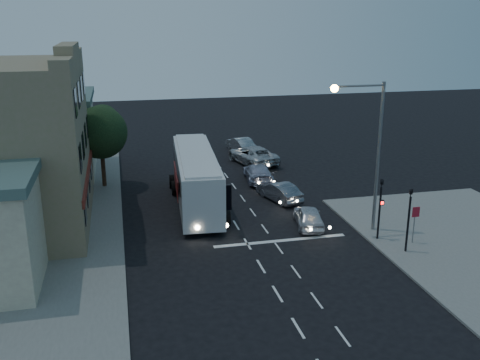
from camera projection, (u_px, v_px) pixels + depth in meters
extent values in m
plane|color=black|center=(256.00, 258.00, 29.17)|extent=(120.00, 120.00, 0.00)
cube|color=slate|center=(26.00, 224.00, 33.80)|extent=(12.00, 50.00, 0.12)
cube|color=silver|center=(298.00, 328.00, 22.64)|extent=(0.12, 1.60, 0.01)
cube|color=silver|center=(277.00, 294.00, 25.44)|extent=(0.12, 1.60, 0.01)
cube|color=silver|center=(261.00, 266.00, 28.23)|extent=(0.12, 1.60, 0.01)
cube|color=silver|center=(247.00, 244.00, 31.03)|extent=(0.12, 1.60, 0.01)
cube|color=silver|center=(236.00, 225.00, 33.82)|extent=(0.12, 1.60, 0.01)
cube|color=silver|center=(227.00, 209.00, 36.62)|extent=(0.12, 1.60, 0.01)
cube|color=silver|center=(218.00, 195.00, 39.41)|extent=(0.12, 1.60, 0.01)
cube|color=silver|center=(211.00, 184.00, 42.21)|extent=(0.12, 1.60, 0.01)
cube|color=silver|center=(205.00, 173.00, 45.00)|extent=(0.12, 1.60, 0.01)
cube|color=silver|center=(343.00, 336.00, 22.06)|extent=(0.10, 1.50, 0.01)
cube|color=silver|center=(317.00, 300.00, 24.85)|extent=(0.10, 1.50, 0.01)
cube|color=silver|center=(296.00, 272.00, 27.65)|extent=(0.10, 1.50, 0.01)
cube|color=silver|center=(279.00, 248.00, 30.44)|extent=(0.10, 1.50, 0.01)
cube|color=silver|center=(265.00, 229.00, 33.24)|extent=(0.10, 1.50, 0.01)
cube|color=silver|center=(253.00, 212.00, 36.03)|extent=(0.10, 1.50, 0.01)
cube|color=silver|center=(243.00, 198.00, 38.82)|extent=(0.10, 1.50, 0.01)
cube|color=silver|center=(234.00, 186.00, 41.62)|extent=(0.10, 1.50, 0.01)
cube|color=silver|center=(226.00, 175.00, 44.41)|extent=(0.10, 1.50, 0.01)
cube|color=silver|center=(219.00, 166.00, 47.21)|extent=(0.10, 1.50, 0.01)
cube|color=silver|center=(280.00, 241.00, 31.46)|extent=(8.00, 0.35, 0.01)
cube|color=silver|center=(196.00, 177.00, 36.94)|extent=(3.42, 12.45, 3.28)
cube|color=silver|center=(195.00, 154.00, 36.44)|extent=(2.99, 12.01, 0.18)
cube|color=black|center=(211.00, 198.00, 31.11)|extent=(2.36, 0.29, 1.54)
cube|color=black|center=(213.00, 165.00, 37.50)|extent=(0.76, 10.22, 0.92)
cube|color=black|center=(176.00, 167.00, 36.94)|extent=(0.76, 10.22, 0.92)
cube|color=maroon|center=(212.00, 178.00, 38.31)|extent=(0.43, 5.62, 1.43)
cube|color=maroon|center=(176.00, 181.00, 37.75)|extent=(0.43, 5.62, 1.43)
cylinder|color=black|center=(187.00, 221.00, 33.09)|extent=(0.43, 1.05, 1.02)
cylinder|color=black|center=(227.00, 218.00, 33.64)|extent=(0.43, 1.05, 1.02)
cylinder|color=black|center=(174.00, 188.00, 39.48)|extent=(0.43, 1.05, 1.02)
cylinder|color=black|center=(208.00, 186.00, 40.04)|extent=(0.43, 1.05, 1.02)
cylinder|color=black|center=(172.00, 181.00, 41.11)|extent=(0.43, 1.05, 1.02)
cylinder|color=black|center=(205.00, 179.00, 41.66)|extent=(0.43, 1.05, 1.02)
cylinder|color=#FFF2CC|center=(198.00, 228.00, 31.37)|extent=(0.27, 0.07, 0.27)
cylinder|color=#FFF2CC|center=(227.00, 225.00, 31.74)|extent=(0.27, 0.07, 0.27)
imported|color=silver|center=(309.00, 216.00, 33.46)|extent=(2.27, 4.11, 1.32)
imported|color=slate|center=(279.00, 192.00, 38.17)|extent=(2.57, 4.33, 1.35)
imported|color=#AFADC0|center=(258.00, 173.00, 42.67)|extent=(2.40, 4.98, 1.40)
imported|color=#B7B7BA|center=(253.00, 155.00, 47.73)|extent=(4.09, 6.33, 1.62)
imported|color=#A5A5A6|center=(241.00, 144.00, 52.08)|extent=(2.21, 4.51, 1.42)
cylinder|color=black|center=(379.00, 213.00, 31.05)|extent=(0.12, 0.12, 3.20)
imported|color=black|center=(382.00, 179.00, 30.44)|extent=(0.15, 0.18, 0.90)
cube|color=black|center=(382.00, 203.00, 30.67)|extent=(0.25, 0.12, 0.30)
cube|color=#FF0C0C|center=(382.00, 203.00, 30.61)|extent=(0.16, 0.02, 0.18)
cylinder|color=black|center=(408.00, 224.00, 29.33)|extent=(0.12, 0.12, 3.20)
imported|color=black|center=(412.00, 189.00, 28.73)|extent=(0.18, 0.15, 0.90)
cylinder|color=slate|center=(414.00, 226.00, 30.66)|extent=(0.06, 0.06, 2.00)
cube|color=maroon|center=(416.00, 212.00, 30.33)|extent=(0.45, 0.03, 0.60)
cylinder|color=slate|center=(378.00, 158.00, 31.59)|extent=(0.20, 0.20, 9.00)
cylinder|color=slate|center=(359.00, 86.00, 30.00)|extent=(3.00, 0.12, 0.12)
sphere|color=#FFBF59|center=(334.00, 88.00, 29.71)|extent=(0.44, 0.44, 0.44)
cube|color=olive|center=(68.00, 57.00, 31.53)|extent=(1.00, 12.00, 0.50)
cube|color=olive|center=(67.00, 48.00, 31.39)|extent=(1.00, 6.00, 0.50)
cube|color=maroon|center=(88.00, 174.00, 33.77)|extent=(0.15, 12.00, 0.50)
cube|color=black|center=(85.00, 210.00, 29.81)|extent=(0.06, 1.30, 1.50)
cube|color=black|center=(87.00, 193.00, 32.61)|extent=(0.06, 1.30, 1.50)
cube|color=black|center=(89.00, 179.00, 35.40)|extent=(0.06, 1.30, 1.50)
cube|color=black|center=(91.00, 167.00, 38.19)|extent=(0.06, 1.30, 1.50)
cube|color=black|center=(80.00, 158.00, 28.93)|extent=(0.06, 1.30, 1.50)
cube|color=black|center=(83.00, 145.00, 31.73)|extent=(0.06, 1.30, 1.50)
cube|color=black|center=(85.00, 135.00, 34.52)|extent=(0.06, 1.30, 1.50)
cube|color=black|center=(87.00, 126.00, 37.32)|extent=(0.06, 1.30, 1.50)
cube|color=black|center=(75.00, 103.00, 28.05)|extent=(0.06, 1.30, 1.50)
cube|color=black|center=(79.00, 95.00, 30.85)|extent=(0.06, 1.30, 1.50)
cube|color=black|center=(81.00, 88.00, 33.64)|extent=(0.06, 1.30, 1.50)
cube|color=black|center=(84.00, 83.00, 36.44)|extent=(0.06, 1.30, 1.50)
cube|color=tan|center=(37.00, 137.00, 43.97)|extent=(9.00, 9.00, 6.00)
cube|color=#4A645E|center=(32.00, 98.00, 43.02)|extent=(9.40, 9.40, 0.50)
cylinder|color=black|center=(103.00, 168.00, 40.93)|extent=(0.32, 0.32, 2.80)
sphere|color=black|center=(101.00, 132.00, 40.11)|extent=(4.00, 4.00, 4.00)
sphere|color=#294723|center=(103.00, 122.00, 40.50)|extent=(2.60, 2.60, 2.60)
sphere|color=black|center=(96.00, 129.00, 39.36)|extent=(2.40, 2.40, 2.40)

